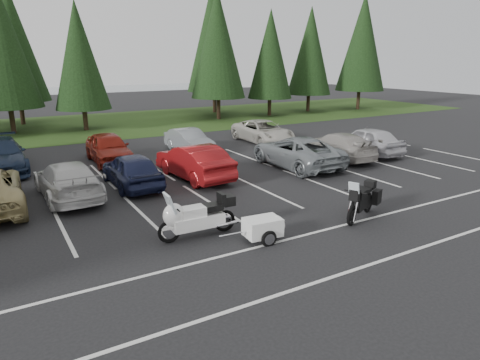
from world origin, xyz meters
name	(u,v)px	position (x,y,z in m)	size (l,w,h in m)	color
ground	(209,212)	(0.00, 0.00, 0.00)	(120.00, 120.00, 0.00)	black
grass_strip	(80,126)	(0.00, 24.00, 0.01)	(80.00, 16.00, 0.01)	#1F3A12
lake_water	(68,97)	(4.00, 55.00, 0.00)	(70.00, 50.00, 0.02)	gray
stall_markings	(187,197)	(0.00, 2.00, 0.00)	(32.00, 16.00, 0.01)	silver
conifer_4	(1,42)	(-5.00, 22.90, 6.53)	(4.80, 4.80, 11.17)	#332316
conifer_5	(79,56)	(0.00, 21.60, 5.63)	(4.14, 4.14, 9.63)	#332316
conifer_6	(218,43)	(12.00, 22.10, 6.71)	(4.93, 4.93, 11.48)	#332316
conifer_7	(270,54)	(17.50, 21.80, 5.81)	(4.27, 4.27, 9.94)	#332316
conifer_8	(310,51)	(23.00, 22.60, 6.17)	(4.53, 4.53, 10.56)	#332316
conifer_9	(362,42)	(29.00, 21.30, 7.07)	(5.19, 5.19, 12.10)	#332316
conifer_back_b	(12,41)	(-4.00, 27.50, 6.77)	(4.97, 4.97, 11.58)	#332316
conifer_back_c	(214,37)	(14.00, 26.80, 7.49)	(5.50, 5.50, 12.81)	#332316
car_near_3	(68,180)	(-4.11, 4.33, 0.73)	(2.05, 5.05, 1.47)	beige
car_near_4	(132,170)	(-1.45, 4.58, 0.76)	(1.79, 4.44, 1.51)	#161B38
car_near_5	(194,162)	(1.44, 4.44, 0.80)	(1.70, 4.87, 1.61)	maroon
car_near_6	(296,152)	(6.96, 3.85, 0.79)	(2.61, 5.66, 1.57)	gray
car_near_7	(337,146)	(10.06, 4.14, 0.73)	(2.04, 5.02, 1.46)	#A69F98
car_near_8	(367,140)	(12.44, 4.21, 0.80)	(1.88, 4.68, 1.59)	silver
car_far_1	(0,156)	(-6.27, 10.44, 0.80)	(2.25, 5.53, 1.60)	#172339
car_far_2	(109,148)	(-1.17, 9.65, 0.79)	(1.88, 4.67, 1.59)	maroon
car_far_3	(189,141)	(3.64, 9.95, 0.68)	(1.45, 4.16, 1.37)	gray
car_far_4	(263,131)	(9.18, 10.33, 0.72)	(2.40, 5.22, 1.45)	beige
touring_motorcycle	(198,213)	(-1.32, -1.90, 0.79)	(2.87, 0.88, 1.59)	white
cargo_trailer	(262,229)	(0.27, -3.16, 0.37)	(1.59, 0.90, 0.74)	white
adventure_motorcycle	(361,198)	(4.24, -3.31, 0.77)	(2.53, 0.88, 1.54)	black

